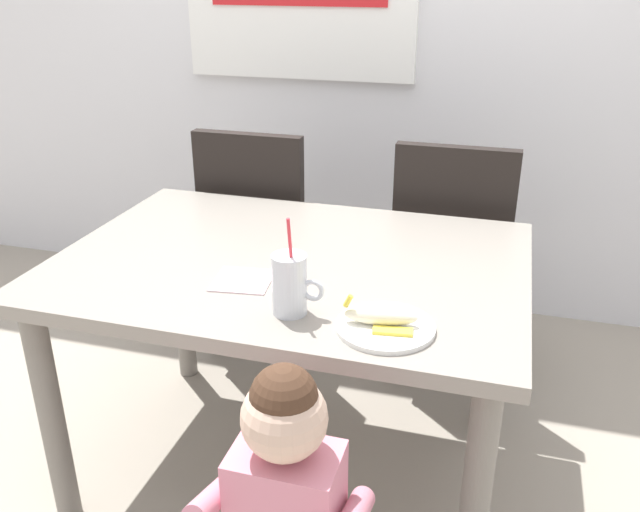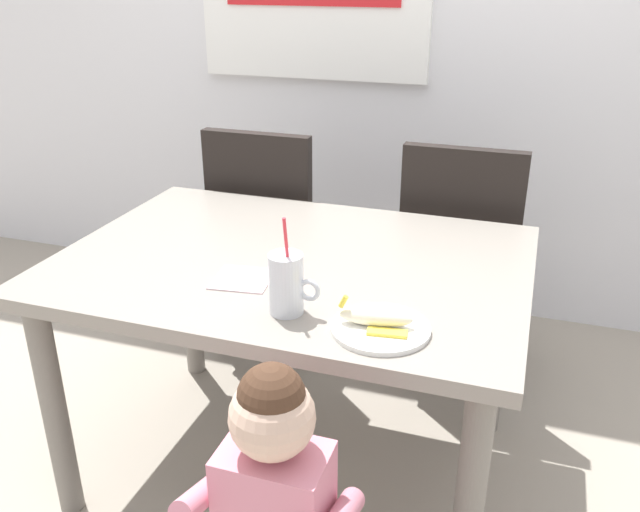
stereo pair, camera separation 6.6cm
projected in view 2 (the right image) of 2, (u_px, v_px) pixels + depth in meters
ground_plane at (296, 463)px, 2.20m from camera, size 24.00×24.00×0.00m
dining_table at (293, 289)px, 1.94m from camera, size 1.32×0.95×0.75m
dining_chair_left at (271, 229)px, 2.67m from camera, size 0.44×0.45×0.96m
dining_chair_right at (460, 251)px, 2.47m from camera, size 0.44×0.45×0.96m
toddler_standing at (275, 497)px, 1.35m from camera, size 0.33×0.24×0.84m
milk_cup at (287, 287)px, 1.57m from camera, size 0.13×0.08×0.25m
snack_plate at (380, 328)px, 1.52m from camera, size 0.23×0.23×0.01m
peeled_banana at (377, 318)px, 1.51m from camera, size 0.17×0.11×0.07m
paper_napkin at (243, 279)px, 1.76m from camera, size 0.17×0.17×0.00m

